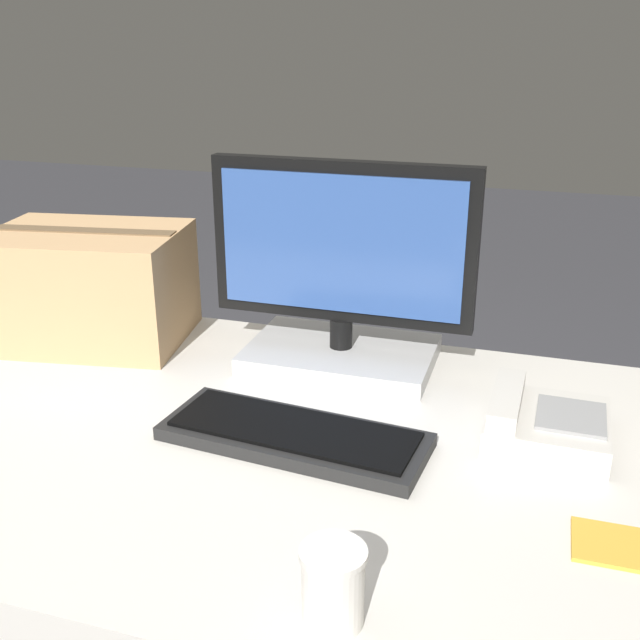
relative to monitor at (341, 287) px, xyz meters
The scene contains 7 objects.
office_desk 0.66m from the monitor, 131.33° to the right, with size 1.80×0.90×0.75m.
monitor is the anchor object (origin of this frame).
keyboard 0.35m from the monitor, 87.80° to the right, with size 0.44×0.20×0.03m.
desk_phone 0.45m from the monitor, 25.52° to the right, with size 0.19×0.20×0.07m.
paper_cup_right 0.70m from the monitor, 75.01° to the right, with size 0.07×0.07×0.10m.
cardboard_box 0.54m from the monitor, behind, with size 0.42×0.33×0.24m.
sticky_note_pad 0.67m from the monitor, 42.65° to the right, with size 0.09×0.09×0.01m.
Camera 1 is at (0.62, -0.99, 1.36)m, focal length 42.00 mm.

